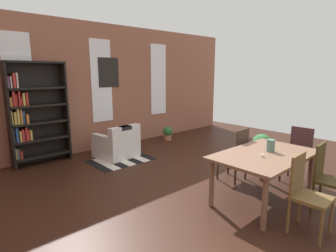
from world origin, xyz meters
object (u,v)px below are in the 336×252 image
Objects in this scene: dining_chair_far_right at (236,153)px; bookshelf_tall at (34,114)px; dining_table at (265,159)px; vase_on_table at (271,146)px; dining_chair_near_left at (306,191)px; dining_chair_head_right at (298,152)px; armchair_white at (117,145)px; potted_plant_by_shelf at (262,145)px; dining_chair_near_right at (327,176)px; potted_plant_corner at (168,133)px.

bookshelf_tall reaches higher than dining_chair_far_right.
vase_on_table reaches higher than dining_table.
dining_chair_far_right and dining_chair_near_left have the same top height.
dining_chair_head_right is 1.00× the size of dining_chair_near_left.
armchair_white is 1.50× the size of potted_plant_by_shelf.
vase_on_table is 1.08m from dining_chair_head_right.
dining_chair_near_left is at bearing -116.66° from dining_table.
dining_chair_near_right is (0.21, -0.73, -0.32)m from vase_on_table.
dining_table is at bearing -63.92° from bookshelf_tall.
vase_on_table is 3.44m from armchair_white.
armchair_white is (-0.62, 3.34, -0.55)m from vase_on_table.
bookshelf_tall is at bearing 116.08° from dining_table.
dining_chair_head_right reaches higher than potted_plant_corner.
potted_plant_corner is (1.41, 3.70, -0.45)m from dining_table.
vase_on_table is at bearing -62.23° from bookshelf_tall.
dining_table is at bearing -116.78° from dining_chair_far_right.
dining_chair_near_right is 2.18m from potted_plant_by_shelf.
vase_on_table is 0.19× the size of dining_chair_far_right.
armchair_white is (-1.65, 3.33, -0.23)m from dining_chair_head_right.
dining_chair_near_left is 1.06× the size of armchair_white.
bookshelf_tall is 5.42× the size of potted_plant_corner.
dining_table is 1.71× the size of dining_chair_near_left.
dining_chair_near_left is (-0.52, -0.73, -0.32)m from vase_on_table.
dining_chair_far_right and dining_chair_near_right have the same top height.
potted_plant_corner is at bearing 69.09° from dining_table.
dining_chair_near_left is at bearing -125.23° from vase_on_table.
potted_plant_by_shelf is at bearing 39.53° from dining_chair_near_left.
vase_on_table is 0.09× the size of bookshelf_tall.
bookshelf_tall reaches higher than vase_on_table.
potted_plant_by_shelf is (0.51, 0.97, -0.17)m from dining_chair_head_right.
dining_table is 0.83m from dining_chair_near_right.
dining_chair_near_right is at bearing -128.12° from potted_plant_by_shelf.
dining_chair_far_right is at bearing -72.18° from armchair_white.
dining_chair_head_right is at bearing -93.51° from potted_plant_corner.
armchair_white is (-0.47, 3.34, -0.38)m from dining_table.
dining_chair_near_left reaches higher than dining_table.
dining_chair_far_right reaches higher than armchair_white.
bookshelf_tall reaches higher than potted_plant_corner.
armchair_white is 1.91m from potted_plant_corner.
potted_plant_by_shelf is (1.33, 0.24, -0.17)m from dining_chair_far_right.
dining_table is 3.98m from potted_plant_corner.
bookshelf_tall is (-1.61, 4.77, 0.56)m from dining_chair_near_left.
potted_plant_by_shelf is at bearing -39.81° from bookshelf_tall.
armchair_white is at bearing 97.95° from dining_table.
dining_chair_head_right is (1.19, 0.00, -0.14)m from dining_table.
dining_chair_head_right is 1.11m from potted_plant_by_shelf.
bookshelf_tall is (-2.35, 3.31, 0.56)m from dining_chair_far_right.
dining_table is 1.71× the size of dining_chair_far_right.
potted_plant_corner is at bearing 68.10° from dining_chair_near_left.
dining_chair_near_right and dining_chair_near_left have the same top height.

